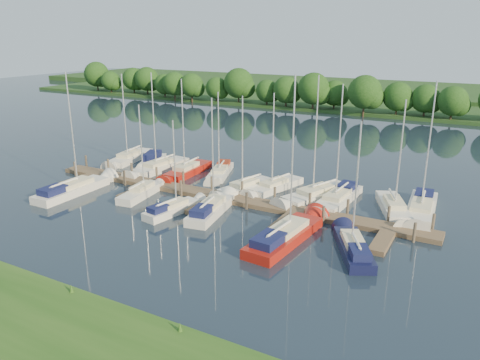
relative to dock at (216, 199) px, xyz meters
The scene contains 23 objects.
ground 7.31m from the dock, 90.00° to the right, with size 260.00×260.00×0.00m, color #182431.
dock is the anchor object (origin of this frame).
mooring_pilings 1.19m from the dock, 90.00° to the left, with size 38.24×2.84×2.00m.
far_shore 67.69m from the dock, 90.00° to the left, with size 180.00×30.00×0.60m, color #1C3D17.
distant_hill 92.69m from the dock, 90.00° to the left, with size 220.00×40.00×1.40m, color #2C4C21.
treeline 54.41m from the dock, 88.15° to the left, with size 144.42×9.59×8.17m.
sailboat_n_0 18.20m from the dock, 157.83° to the left, with size 3.22×8.73×11.10m.
motorboat 15.05m from the dock, 152.44° to the left, with size 3.79×6.56×1.85m.
sailboat_n_2 12.24m from the dock, 154.62° to the left, with size 2.79×9.13×11.58m.
sailboat_n_3 9.20m from the dock, 142.95° to the left, with size 2.36×8.61×11.07m.
sailboat_n_4 8.15m from the dock, 118.58° to the left, with size 3.79×7.57×9.63m.
sailboat_n_5 3.78m from the dock, 73.30° to the left, with size 3.53×7.78×9.99m.
sailboat_n_6 6.45m from the dock, 57.28° to the left, with size 3.53×8.04×10.16m.
sailboat_n_7 9.43m from the dock, 31.07° to the left, with size 5.14×9.43×12.13m.
sailboat_n_8 11.38m from the dock, 25.36° to the left, with size 2.60×9.07×11.45m.
sailboat_n_9 16.18m from the dock, 17.73° to the left, with size 4.44×8.00×10.48m.
sailboat_n_10 18.56m from the dock, 18.99° to the left, with size 2.81×9.58×11.96m.
sailboat_s_0 14.34m from the dock, 160.08° to the right, with size 2.41×9.57×12.23m.
sailboat_s_1 7.41m from the dock, 162.90° to the right, with size 2.44×7.15×9.28m.
sailboat_s_2 4.83m from the dock, 110.05° to the right, with size 2.52×6.68×8.62m.
sailboat_s_3 3.28m from the dock, 65.27° to the right, with size 3.05×8.24×10.55m.
sailboat_s_4 10.59m from the dock, 27.55° to the right, with size 3.15×10.27×12.94m.
sailboat_s_5 15.10m from the dock, 17.32° to the right, with size 4.71×7.43×9.95m.
Camera 1 is at (22.07, -28.15, 15.30)m, focal length 35.00 mm.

